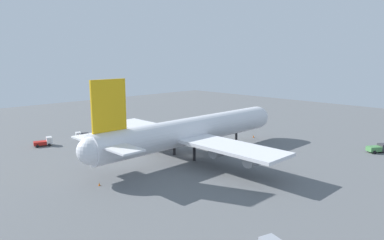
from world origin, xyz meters
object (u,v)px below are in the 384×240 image
(cargo_airplane, at_px, (192,131))
(pushback_tractor, at_px, (82,135))
(cargo_loader, at_px, (115,138))
(maintenance_van, at_px, (378,148))
(baggage_tug, at_px, (44,142))
(safety_cone_tail, at_px, (99,184))
(safety_cone_nose, at_px, (253,136))

(cargo_airplane, relative_size, pushback_tractor, 14.90)
(cargo_airplane, xyz_separation_m, cargo_loader, (-6.20, 25.41, -5.18))
(pushback_tractor, bearing_deg, cargo_airplane, -73.78)
(maintenance_van, bearing_deg, baggage_tug, 131.38)
(baggage_tug, relative_size, safety_cone_tail, 8.84)
(cargo_loader, bearing_deg, safety_cone_nose, -35.75)
(pushback_tractor, relative_size, maintenance_van, 0.73)
(baggage_tug, distance_m, safety_cone_nose, 60.96)
(cargo_airplane, height_order, pushback_tractor, cargo_airplane)
(pushback_tractor, bearing_deg, maintenance_van, -55.34)
(pushback_tractor, xyz_separation_m, safety_cone_tail, (-16.59, -39.49, -0.72))
(cargo_loader, relative_size, maintenance_van, 0.86)
(cargo_airplane, relative_size, safety_cone_nose, 87.14)
(cargo_airplane, distance_m, cargo_loader, 26.66)
(cargo_airplane, relative_size, safety_cone_tail, 103.72)
(cargo_loader, bearing_deg, baggage_tug, 148.03)
(safety_cone_tail, bearing_deg, cargo_loader, 52.90)
(cargo_loader, bearing_deg, maintenance_van, -53.07)
(pushback_tractor, distance_m, maintenance_van, 83.39)
(cargo_loader, distance_m, safety_cone_tail, 35.05)
(cargo_airplane, height_order, cargo_loader, cargo_airplane)
(safety_cone_nose, distance_m, safety_cone_tail, 55.06)
(baggage_tug, distance_m, safety_cone_tail, 38.49)
(cargo_loader, distance_m, maintenance_van, 71.37)
(cargo_airplane, height_order, safety_cone_nose, cargo_airplane)
(cargo_airplane, bearing_deg, safety_cone_nose, 2.24)
(cargo_loader, xyz_separation_m, baggage_tug, (-16.40, 10.24, -0.05))
(baggage_tug, bearing_deg, safety_cone_tail, -97.07)
(maintenance_van, distance_m, baggage_tug, 89.68)
(cargo_airplane, xyz_separation_m, maintenance_van, (36.68, -31.64, -5.19))
(safety_cone_tail, bearing_deg, pushback_tractor, 67.21)
(cargo_loader, relative_size, pushback_tractor, 1.17)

